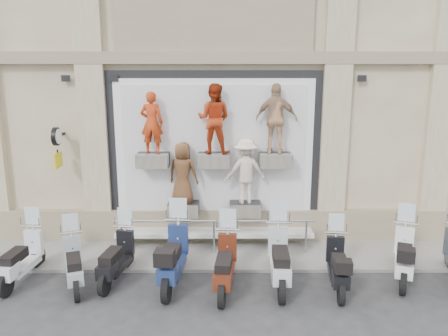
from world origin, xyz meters
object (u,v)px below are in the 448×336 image
at_px(clock_sign_bracket, 57,142).
at_px(scooter_b, 20,249).
at_px(scooter_g, 280,248).
at_px(scooter_h, 338,256).
at_px(scooter_e, 173,246).
at_px(scooter_c, 73,255).
at_px(scooter_f, 225,255).
at_px(scooter_d, 116,249).
at_px(guard_rail, 214,238).
at_px(scooter_i, 405,246).

xyz_separation_m(clock_sign_bracket, scooter_b, (-0.28, -1.85, -2.05)).
bearing_deg(scooter_g, scooter_h, -3.79).
bearing_deg(scooter_e, scooter_h, 0.86).
bearing_deg(scooter_c, scooter_h, -21.85).
bearing_deg(scooter_f, scooter_h, 6.83).
height_order(clock_sign_bracket, scooter_b, clock_sign_bracket).
bearing_deg(clock_sign_bracket, scooter_e, -32.99).
relative_size(scooter_d, scooter_h, 1.01).
xyz_separation_m(guard_rail, scooter_g, (1.43, -1.57, 0.38)).
distance_m(scooter_e, scooter_h, 3.50).
distance_m(scooter_e, scooter_g, 2.28).
xyz_separation_m(scooter_b, scooter_d, (2.07, 0.03, -0.01)).
bearing_deg(scooter_d, scooter_c, -152.71).
bearing_deg(scooter_h, scooter_e, -175.91).
relative_size(scooter_c, scooter_g, 0.86).
bearing_deg(guard_rail, scooter_b, -161.69).
bearing_deg(scooter_e, clock_sign_bracket, 151.28).
xyz_separation_m(scooter_c, scooter_d, (0.84, 0.28, 0.02)).
relative_size(scooter_b, scooter_c, 1.04).
xyz_separation_m(guard_rail, scooter_c, (-2.95, -1.63, 0.26)).
height_order(scooter_b, scooter_f, scooter_f).
height_order(scooter_e, scooter_g, scooter_e).
bearing_deg(scooter_b, scooter_i, 5.20).
xyz_separation_m(scooter_d, scooter_g, (3.55, -0.22, 0.10)).
bearing_deg(scooter_h, scooter_b, -175.35).
relative_size(guard_rail, scooter_d, 2.76).
relative_size(scooter_b, scooter_e, 0.87).
height_order(scooter_c, scooter_i, scooter_i).
bearing_deg(scooter_g, guard_rail, 135.71).
distance_m(scooter_c, scooter_i, 7.16).
xyz_separation_m(scooter_b, scooter_e, (3.33, -0.13, 0.11)).
height_order(clock_sign_bracket, scooter_d, clock_sign_bracket).
bearing_deg(scooter_c, scooter_d, -2.49).
relative_size(guard_rail, scooter_h, 2.79).
xyz_separation_m(scooter_c, scooter_i, (7.16, 0.30, 0.06)).
xyz_separation_m(guard_rail, scooter_h, (2.65, -1.72, 0.27)).
xyz_separation_m(scooter_h, scooter_i, (1.56, 0.40, 0.05)).
bearing_deg(scooter_g, clock_sign_bracket, 162.40).
xyz_separation_m(scooter_g, scooter_i, (2.77, 0.24, -0.06)).
distance_m(clock_sign_bracket, scooter_f, 5.14).
bearing_deg(scooter_b, scooter_d, 5.77).
xyz_separation_m(scooter_b, scooter_i, (8.38, 0.06, 0.03)).
height_order(scooter_c, scooter_f, scooter_f).
height_order(scooter_e, scooter_f, scooter_e).
bearing_deg(clock_sign_bracket, scooter_c, -65.69).
relative_size(scooter_b, scooter_g, 0.89).
height_order(guard_rail, scooter_d, scooter_d).
bearing_deg(scooter_d, scooter_f, -1.33).
height_order(clock_sign_bracket, scooter_c, clock_sign_bracket).
bearing_deg(scooter_h, scooter_c, -173.47).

